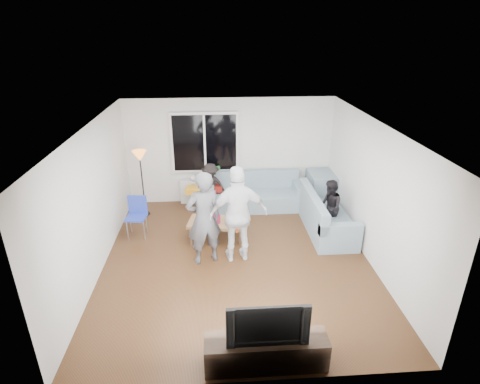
{
  "coord_description": "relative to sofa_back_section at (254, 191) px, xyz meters",
  "views": [
    {
      "loc": [
        -0.38,
        -6.19,
        4.13
      ],
      "look_at": [
        0.1,
        0.6,
        1.15
      ],
      "focal_mm": 28.6,
      "sensor_mm": 36.0,
      "label": 1
    }
  ],
  "objects": [
    {
      "name": "window_glass",
      "position": [
        -1.16,
        0.38,
        1.12
      ],
      "size": [
        1.5,
        0.02,
        1.35
      ],
      "primitive_type": "cube",
      "color": "black",
      "rests_on": "window_frame"
    },
    {
      "name": "coffee_table",
      "position": [
        -0.96,
        -1.43,
        -0.22
      ],
      "size": [
        1.19,
        0.78,
        0.4
      ],
      "primitive_type": "cube",
      "rotation": [
        0.0,
        0.0,
        -0.17
      ],
      "color": "#946D47",
      "rests_on": "floor"
    },
    {
      "name": "cushion_yellow",
      "position": [
        -1.44,
        -0.02,
        0.09
      ],
      "size": [
        0.44,
        0.39,
        0.14
      ],
      "primitive_type": "cube",
      "rotation": [
        0.0,
        0.0,
        -0.21
      ],
      "color": "orange",
      "rests_on": "sofa_back_section"
    },
    {
      "name": "wall_front",
      "position": [
        -0.56,
        -5.04,
        0.88
      ],
      "size": [
        5.0,
        0.04,
        2.6
      ],
      "primitive_type": "cube",
      "color": "silver",
      "rests_on": "ground"
    },
    {
      "name": "bottle_c",
      "position": [
        -0.93,
        -1.25,
        0.07
      ],
      "size": [
        0.07,
        0.07,
        0.2
      ],
      "primitive_type": "cylinder",
      "color": "black",
      "rests_on": "coffee_table"
    },
    {
      "name": "vase",
      "position": [
        -1.47,
        0.35,
        0.28
      ],
      "size": [
        0.19,
        0.19,
        0.17
      ],
      "primitive_type": "imported",
      "rotation": [
        0.0,
        0.0,
        0.24
      ],
      "color": "white",
      "rests_on": "radiator"
    },
    {
      "name": "cushion_red",
      "position": [
        -0.97,
        0.06,
        0.09
      ],
      "size": [
        0.38,
        0.32,
        0.13
      ],
      "primitive_type": "cube",
      "rotation": [
        0.0,
        0.0,
        0.06
      ],
      "color": "maroon",
      "rests_on": "sofa_back_section"
    },
    {
      "name": "player_right",
      "position": [
        -0.53,
        -2.22,
        0.51
      ],
      "size": [
        1.14,
        0.58,
        1.87
      ],
      "primitive_type": "imported",
      "rotation": [
        0.0,
        0.0,
        3.26
      ],
      "color": "silver",
      "rests_on": "floor"
    },
    {
      "name": "player_left",
      "position": [
        -1.16,
        -2.27,
        0.48
      ],
      "size": [
        0.77,
        0.63,
        1.81
      ],
      "primitive_type": "imported",
      "rotation": [
        0.0,
        0.0,
        3.49
      ],
      "color": "#4A4A4F",
      "rests_on": "floor"
    },
    {
      "name": "ceiling",
      "position": [
        -0.56,
        -2.27,
        2.2
      ],
      "size": [
        5.0,
        5.5,
        0.04
      ],
      "primitive_type": "cube",
      "color": "white",
      "rests_on": "ground"
    },
    {
      "name": "television",
      "position": [
        -0.34,
        -4.77,
        0.31
      ],
      "size": [
        1.04,
        0.14,
        0.6
      ],
      "primitive_type": "imported",
      "color": "black",
      "rests_on": "tv_console"
    },
    {
      "name": "wall_right",
      "position": [
        1.96,
        -2.27,
        0.88
      ],
      "size": [
        0.04,
        5.5,
        2.6
      ],
      "primitive_type": "cube",
      "color": "silver",
      "rests_on": "ground"
    },
    {
      "name": "potted_plant",
      "position": [
        -0.9,
        0.35,
        0.39
      ],
      "size": [
        0.24,
        0.21,
        0.39
      ],
      "primitive_type": "imported",
      "rotation": [
        0.0,
        0.0,
        -0.2
      ],
      "color": "#2C7033",
      "rests_on": "radiator"
    },
    {
      "name": "bottle_a",
      "position": [
        -1.23,
        -1.35,
        0.08
      ],
      "size": [
        0.07,
        0.07,
        0.22
      ],
      "primitive_type": "cylinder",
      "color": "#DD3F0D",
      "rests_on": "coffee_table"
    },
    {
      "name": "radiator",
      "position": [
        -1.16,
        0.38,
        -0.11
      ],
      "size": [
        1.3,
        0.12,
        0.62
      ],
      "primitive_type": "cube",
      "color": "silver",
      "rests_on": "floor"
    },
    {
      "name": "tv_console",
      "position": [
        -0.34,
        -4.77,
        -0.2
      ],
      "size": [
        1.6,
        0.4,
        0.44
      ],
      "primitive_type": "cube",
      "color": "#37281B",
      "rests_on": "floor"
    },
    {
      "name": "floor",
      "position": [
        -0.56,
        -2.27,
        -0.45
      ],
      "size": [
        5.0,
        5.5,
        0.04
      ],
      "primitive_type": "cube",
      "color": "#56351C",
      "rests_on": "ground"
    },
    {
      "name": "wall_back",
      "position": [
        -0.56,
        0.5,
        0.88
      ],
      "size": [
        5.0,
        0.04,
        2.6
      ],
      "primitive_type": "cube",
      "color": "silver",
      "rests_on": "ground"
    },
    {
      "name": "floor_lamp",
      "position": [
        -2.61,
        -0.19,
        0.36
      ],
      "size": [
        0.32,
        0.32,
        1.56
      ],
      "primitive_type": null,
      "color": "orange",
      "rests_on": "floor"
    },
    {
      "name": "pitcher",
      "position": [
        -0.94,
        -1.49,
        0.06
      ],
      "size": [
        0.17,
        0.17,
        0.17
      ],
      "primitive_type": "cylinder",
      "color": "#981B47",
      "rests_on": "coffee_table"
    },
    {
      "name": "sofa_corner",
      "position": [
        1.77,
        0.0,
        0.0
      ],
      "size": [
        0.85,
        0.85,
        0.85
      ],
      "primitive_type": "cube",
      "color": "gray",
      "rests_on": "floor"
    },
    {
      "name": "wall_left",
      "position": [
        -3.08,
        -2.27,
        0.88
      ],
      "size": [
        0.04,
        5.5,
        2.6
      ],
      "primitive_type": "cube",
      "color": "silver",
      "rests_on": "ground"
    },
    {
      "name": "sofa_right_section",
      "position": [
        1.46,
        -1.24,
        0.0
      ],
      "size": [
        2.0,
        0.85,
        0.85
      ],
      "primitive_type": null,
      "rotation": [
        0.0,
        0.0,
        1.57
      ],
      "color": "gray",
      "rests_on": "floor"
    },
    {
      "name": "window_mullion",
      "position": [
        -1.16,
        0.37,
        1.12
      ],
      "size": [
        0.05,
        0.03,
        1.35
      ],
      "primitive_type": "cube",
      "color": "white",
      "rests_on": "window_frame"
    },
    {
      "name": "sofa_back_section",
      "position": [
        0.0,
        0.0,
        0.0
      ],
      "size": [
        2.3,
        0.85,
        0.85
      ],
      "primitive_type": null,
      "color": "gray",
      "rests_on": "floor"
    },
    {
      "name": "spectator_right",
      "position": [
        1.46,
        -1.34,
        0.17
      ],
      "size": [
        0.51,
        0.62,
        1.19
      ],
      "primitive_type": "imported",
      "rotation": [
        0.0,
        0.0,
        -1.67
      ],
      "color": "black",
      "rests_on": "floor"
    },
    {
      "name": "window_frame",
      "position": [
        -1.16,
        0.42,
        1.12
      ],
      "size": [
        1.62,
        0.06,
        1.47
      ],
      "primitive_type": "cube",
      "color": "white",
      "rests_on": "wall_back"
    },
    {
      "name": "spectator_back",
      "position": [
        -1.05,
        0.03,
        0.15
      ],
      "size": [
        0.81,
        0.55,
        1.15
      ],
      "primitive_type": "imported",
      "rotation": [
        0.0,
        0.0,
        -0.17
      ],
      "color": "black",
      "rests_on": "floor"
    },
    {
      "name": "side_chair",
      "position": [
        -2.61,
        -1.22,
        0.01
      ],
      "size": [
        0.44,
        0.44,
        0.86
      ],
      "primitive_type": null,
      "rotation": [
        0.0,
        0.0,
        -0.11
      ],
      "color": "#2639A7",
      "rests_on": "floor"
    },
    {
      "name": "bottle_b",
      "position": [
        -1.12,
        -1.54,
        0.1
      ],
      "size": [
        0.08,
        0.08,
        0.25
      ],
      "primitive_type": "cylinder",
      "color": "#3F8C19",
      "rests_on": "coffee_table"
    }
  ]
}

